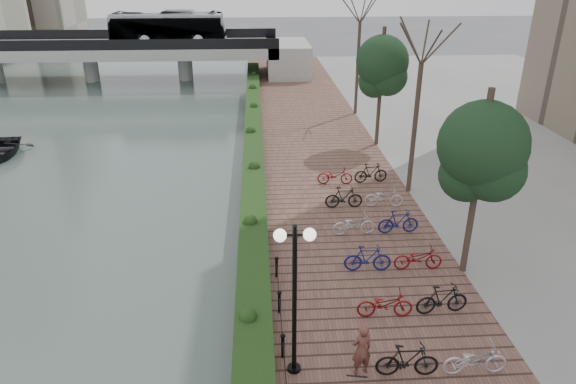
{
  "coord_description": "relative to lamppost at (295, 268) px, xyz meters",
  "views": [
    {
      "loc": [
        0.85,
        -6.08,
        10.42
      ],
      "look_at": [
        2.03,
        12.82,
        2.0
      ],
      "focal_mm": 32.0,
      "sensor_mm": 36.0,
      "label": 1
    }
  ],
  "objects": [
    {
      "name": "river_water",
      "position": [
        -16.67,
        20.51,
        -3.67
      ],
      "size": [
        30.0,
        130.0,
        0.02
      ],
      "primitive_type": "cube",
      "color": "#4D6059",
      "rests_on": "ground"
    },
    {
      "name": "promenade",
      "position": [
        2.33,
        13.01,
        -3.43
      ],
      "size": [
        8.0,
        75.0,
        0.5
      ],
      "primitive_type": "cube",
      "color": "brown",
      "rests_on": "ground"
    },
    {
      "name": "hedge",
      "position": [
        -1.07,
        15.51,
        -2.88
      ],
      "size": [
        1.1,
        56.0,
        0.6
      ],
      "primitive_type": "cube",
      "color": "#1E3914",
      "rests_on": "promenade"
    },
    {
      "name": "lamppost",
      "position": [
        0.0,
        0.0,
        0.0
      ],
      "size": [
        1.02,
        0.32,
        4.35
      ],
      "color": "black",
      "rests_on": "promenade"
    },
    {
      "name": "pedestrian",
      "position": [
        1.74,
        -0.21,
        -2.41
      ],
      "size": [
        0.63,
        0.49,
        1.53
      ],
      "primitive_type": "imported",
      "rotation": [
        0.0,
        0.0,
        3.39
      ],
      "color": "brown",
      "rests_on": "promenade"
    },
    {
      "name": "bicycle_parking",
      "position": [
        3.82,
        4.76,
        -2.7
      ],
      "size": [
        2.4,
        17.32,
        1.0
      ],
      "color": "silver",
      "rests_on": "promenade"
    },
    {
      "name": "street_trees",
      "position": [
        6.33,
        8.19,
        0.01
      ],
      "size": [
        3.2,
        37.12,
        6.8
      ],
      "color": "#352B1F",
      "rests_on": "promenade"
    },
    {
      "name": "bridge",
      "position": [
        -15.08,
        40.51,
        -0.31
      ],
      "size": [
        36.0,
        10.77,
        6.5
      ],
      "color": "#9B9B96",
      "rests_on": "ground"
    }
  ]
}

